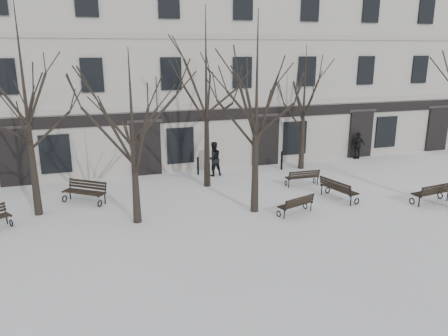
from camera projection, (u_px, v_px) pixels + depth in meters
name	position (u px, v px, depth m)	size (l,w,h in m)	color
ground	(262.00, 219.00, 17.70)	(100.00, 100.00, 0.00)	white
building	(187.00, 67.00, 28.14)	(40.40, 10.20, 11.40)	#B4AFA6
tree_1	(132.00, 117.00, 16.30)	(4.71, 4.71, 6.73)	black
tree_2	(257.00, 90.00, 17.22)	(5.72, 5.72, 8.17)	black
tree_4	(24.00, 86.00, 16.81)	(5.91, 5.91, 8.44)	black
tree_5	(206.00, 77.00, 20.57)	(6.04, 6.04, 8.62)	black
tree_6	(304.00, 93.00, 24.08)	(4.82, 4.82, 6.89)	black
bench_1	(296.00, 204.00, 18.09)	(1.73, 1.07, 0.83)	black
bench_2	(432.00, 192.00, 19.38)	(1.95, 0.92, 0.95)	black
bench_3	(85.00, 191.00, 19.47)	(1.97, 1.73, 0.99)	black
bench_4	(302.00, 177.00, 21.90)	(1.70, 0.65, 0.85)	black
bench_5	(338.00, 189.00, 19.84)	(1.11, 2.01, 0.96)	black
bollard_a	(198.00, 165.00, 23.80)	(0.13, 0.13, 1.00)	black
bollard_b	(282.00, 160.00, 24.81)	(0.14, 0.14, 1.07)	black
pedestrian_b	(213.00, 175.00, 23.78)	(0.91, 0.71, 1.87)	black
pedestrian_c	(357.00, 159.00, 27.38)	(0.99, 0.41, 1.68)	black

